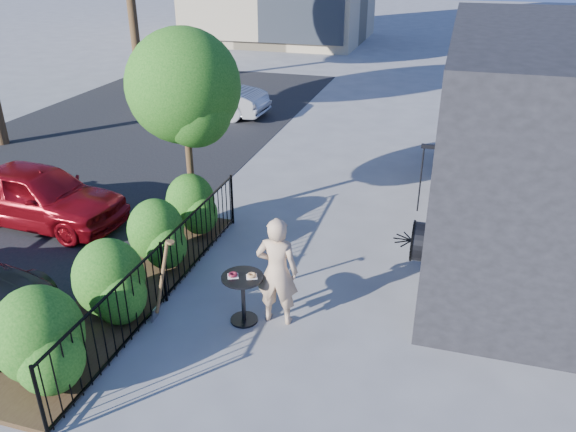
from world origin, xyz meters
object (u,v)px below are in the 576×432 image
(shovel, at_px, (161,286))
(car_red, at_px, (38,195))
(cafe_table, at_px, (243,290))
(patio_tree, at_px, (186,94))
(car_silver, at_px, (207,95))
(woman, at_px, (277,271))

(shovel, relative_size, car_red, 0.40)
(cafe_table, bearing_deg, patio_tree, 126.64)
(patio_tree, bearing_deg, shovel, -73.42)
(patio_tree, relative_size, car_silver, 0.94)
(woman, bearing_deg, car_red, -21.14)
(car_red, distance_m, car_silver, 8.80)
(patio_tree, relative_size, cafe_table, 4.55)
(cafe_table, distance_m, car_silver, 12.10)
(cafe_table, relative_size, car_red, 0.23)
(car_silver, bearing_deg, woman, -149.06)
(shovel, relative_size, car_silver, 0.36)
(shovel, xyz_separation_m, car_silver, (-4.19, 11.21, 0.03))
(car_silver, bearing_deg, patio_tree, -155.84)
(woman, bearing_deg, cafe_table, 15.21)
(cafe_table, xyz_separation_m, car_silver, (-5.37, 10.84, 0.13))
(cafe_table, relative_size, car_silver, 0.21)
(cafe_table, relative_size, woman, 0.49)
(cafe_table, distance_m, woman, 0.62)
(patio_tree, height_order, car_red, patio_tree)
(patio_tree, distance_m, car_red, 3.88)
(cafe_table, distance_m, car_red, 5.68)
(car_red, bearing_deg, car_silver, 4.08)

